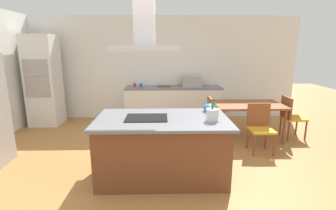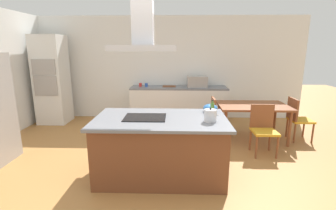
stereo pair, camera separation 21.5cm
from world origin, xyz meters
name	(u,v)px [view 1 (the left image)]	position (x,y,z in m)	size (l,w,h in m)	color
ground	(162,139)	(0.00, 1.50, 0.00)	(16.00, 16.00, 0.00)	#AD753D
wall_back	(162,68)	(0.00, 3.25, 1.35)	(7.20, 0.10, 2.70)	white
kitchen_island	(162,147)	(0.00, 0.00, 0.45)	(1.93, 1.15, 0.90)	brown
cooktop	(146,118)	(-0.23, 0.00, 0.91)	(0.60, 0.44, 0.01)	black
tea_kettle	(212,115)	(0.70, -0.15, 0.99)	(0.22, 0.17, 0.20)	silver
olive_oil_bottle	(213,109)	(0.76, 0.10, 1.01)	(0.06, 0.06, 0.25)	#47722D
mixing_bowl	(210,107)	(0.77, 0.38, 0.96)	(0.22, 0.22, 0.12)	#2D6BB7
back_counter	(173,104)	(0.30, 2.88, 0.45)	(2.48, 0.62, 0.90)	silver
countertop_microwave	(192,81)	(0.77, 2.88, 1.04)	(0.50, 0.38, 0.28)	#9E9993
coffee_mug_red	(135,85)	(-0.70, 2.93, 0.95)	(0.08, 0.08, 0.09)	red
coffee_mug_blue	(141,85)	(-0.55, 2.90, 0.95)	(0.08, 0.08, 0.09)	#2D56B2
cutting_board	(164,86)	(0.05, 2.93, 0.91)	(0.34, 0.24, 0.02)	brown
wall_oven_stack	(44,81)	(-2.90, 2.65, 1.10)	(0.70, 0.66, 2.20)	silver
dining_table	(248,108)	(1.81, 1.54, 0.67)	(1.40, 0.90, 0.75)	brown
chair_at_right_end	(290,115)	(2.72, 1.54, 0.51)	(0.42, 0.42, 0.89)	gold
chair_at_left_end	(204,115)	(0.89, 1.54, 0.51)	(0.42, 0.42, 0.89)	gold
chair_facing_island	(260,125)	(1.81, 0.87, 0.51)	(0.42, 0.42, 0.89)	gold
range_hood	(145,32)	(-0.23, 0.00, 2.10)	(0.90, 0.55, 0.78)	#ADADB2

